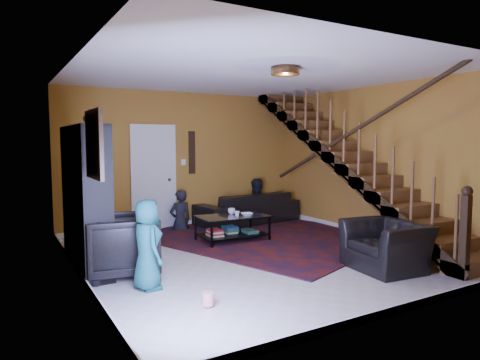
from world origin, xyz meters
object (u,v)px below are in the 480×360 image
object	(u,v)px
armchair_left	(124,245)
armchair_right	(386,246)
sofa	(247,208)
coffee_table	(233,226)
bookshelf	(86,200)

from	to	relation	value
armchair_left	armchair_right	xyz separation A→B (m)	(3.25, -1.55, -0.08)
sofa	armchair_right	bearing A→B (deg)	82.82
sofa	coffee_table	world-z (taller)	sofa
sofa	armchair_right	world-z (taller)	sofa
bookshelf	armchair_right	distance (m)	4.26
sofa	armchair_right	distance (m)	3.88
sofa	coffee_table	xyz separation A→B (m)	(-1.11, -1.32, -0.07)
armchair_left	bookshelf	bearing A→B (deg)	40.88
bookshelf	sofa	xyz separation A→B (m)	(3.67, 1.70, -0.63)
armchair_left	armchair_right	bearing A→B (deg)	-104.20
bookshelf	coffee_table	xyz separation A→B (m)	(2.56, 0.38, -0.70)
bookshelf	coffee_table	bearing A→B (deg)	8.35
bookshelf	sofa	distance (m)	4.09
bookshelf	coffee_table	size ratio (longest dim) A/B	1.60
coffee_table	armchair_left	bearing A→B (deg)	-155.57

